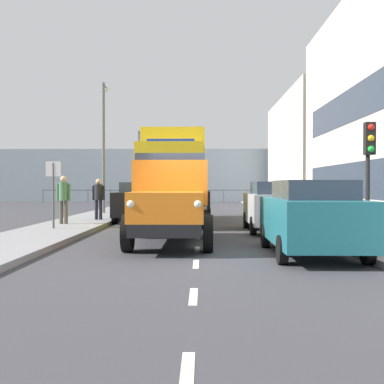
{
  "coord_description": "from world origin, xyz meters",
  "views": [
    {
      "loc": [
        -0.13,
        11.66,
        1.63
      ],
      "look_at": [
        0.25,
        -6.29,
        1.35
      ],
      "focal_mm": 46.31,
      "sensor_mm": 36.0,
      "label": 1
    }
  ],
  "objects_px": {
    "truck_vintage_orange": "(171,201)",
    "traffic_light_near": "(369,154)",
    "lamp_post_promenade": "(104,136)",
    "pedestrian_with_bag": "(98,196)",
    "lorry_cargo_yellow": "(175,174)",
    "lamp_post_far": "(139,159)",
    "street_sign": "(53,183)",
    "car_silver_kerbside_1": "(274,206)",
    "car_black_oppositeside_0": "(140,201)",
    "car_navy_oppositeside_2": "(162,195)",
    "pedestrian_in_dark_coat": "(63,195)",
    "car_teal_kerbside_near": "(311,216)",
    "car_grey_oppositeside_1": "(155,197)"
  },
  "relations": [
    {
      "from": "pedestrian_with_bag",
      "to": "car_navy_oppositeside_2",
      "type": "bearing_deg",
      "value": -97.13
    },
    {
      "from": "traffic_light_near",
      "to": "street_sign",
      "type": "height_order",
      "value": "traffic_light_near"
    },
    {
      "from": "lamp_post_promenade",
      "to": "car_silver_kerbside_1",
      "type": "bearing_deg",
      "value": 131.19
    },
    {
      "from": "truck_vintage_orange",
      "to": "street_sign",
      "type": "xyz_separation_m",
      "value": [
        4.18,
        -3.37,
        0.5
      ]
    },
    {
      "from": "car_navy_oppositeside_2",
      "to": "pedestrian_in_dark_coat",
      "type": "height_order",
      "value": "pedestrian_in_dark_coat"
    },
    {
      "from": "car_silver_kerbside_1",
      "to": "street_sign",
      "type": "relative_size",
      "value": 1.8
    },
    {
      "from": "car_navy_oppositeside_2",
      "to": "pedestrian_with_bag",
      "type": "xyz_separation_m",
      "value": [
        1.63,
        13.07,
        0.26
      ]
    },
    {
      "from": "lorry_cargo_yellow",
      "to": "lamp_post_far",
      "type": "distance_m",
      "value": 18.0
    },
    {
      "from": "truck_vintage_orange",
      "to": "street_sign",
      "type": "bearing_deg",
      "value": -38.85
    },
    {
      "from": "car_teal_kerbside_near",
      "to": "car_silver_kerbside_1",
      "type": "relative_size",
      "value": 1.07
    },
    {
      "from": "pedestrian_in_dark_coat",
      "to": "street_sign",
      "type": "distance_m",
      "value": 1.99
    },
    {
      "from": "car_silver_kerbside_1",
      "to": "car_navy_oppositeside_2",
      "type": "height_order",
      "value": "same"
    },
    {
      "from": "lamp_post_far",
      "to": "street_sign",
      "type": "xyz_separation_m",
      "value": [
        0.07,
        22.05,
        -1.9
      ]
    },
    {
      "from": "car_grey_oppositeside_1",
      "to": "truck_vintage_orange",
      "type": "bearing_deg",
      "value": 97.19
    },
    {
      "from": "car_teal_kerbside_near",
      "to": "street_sign",
      "type": "distance_m",
      "value": 9.13
    },
    {
      "from": "pedestrian_with_bag",
      "to": "street_sign",
      "type": "height_order",
      "value": "street_sign"
    },
    {
      "from": "pedestrian_with_bag",
      "to": "car_grey_oppositeside_1",
      "type": "bearing_deg",
      "value": -102.16
    },
    {
      "from": "truck_vintage_orange",
      "to": "car_navy_oppositeside_2",
      "type": "height_order",
      "value": "truck_vintage_orange"
    },
    {
      "from": "car_black_oppositeside_0",
      "to": "street_sign",
      "type": "relative_size",
      "value": 1.94
    },
    {
      "from": "truck_vintage_orange",
      "to": "traffic_light_near",
      "type": "height_order",
      "value": "traffic_light_near"
    },
    {
      "from": "lorry_cargo_yellow",
      "to": "car_grey_oppositeside_1",
      "type": "height_order",
      "value": "lorry_cargo_yellow"
    },
    {
      "from": "pedestrian_with_bag",
      "to": "traffic_light_near",
      "type": "bearing_deg",
      "value": 142.81
    },
    {
      "from": "car_teal_kerbside_near",
      "to": "car_navy_oppositeside_2",
      "type": "xyz_separation_m",
      "value": [
        5.23,
        -22.4,
        -0.0
      ]
    },
    {
      "from": "traffic_light_near",
      "to": "lamp_post_promenade",
      "type": "xyz_separation_m",
      "value": [
        9.78,
        -11.95,
        1.7
      ]
    },
    {
      "from": "car_teal_kerbside_near",
      "to": "pedestrian_with_bag",
      "type": "bearing_deg",
      "value": -53.7
    },
    {
      "from": "street_sign",
      "to": "lamp_post_promenade",
      "type": "bearing_deg",
      "value": -89.18
    },
    {
      "from": "car_black_oppositeside_0",
      "to": "pedestrian_in_dark_coat",
      "type": "distance_m",
      "value": 4.02
    },
    {
      "from": "traffic_light_near",
      "to": "lamp_post_promenade",
      "type": "bearing_deg",
      "value": -50.68
    },
    {
      "from": "lamp_post_promenade",
      "to": "car_grey_oppositeside_1",
      "type": "bearing_deg",
      "value": -134.14
    },
    {
      "from": "car_grey_oppositeside_1",
      "to": "lamp_post_promenade",
      "type": "xyz_separation_m",
      "value": [
        2.4,
        2.48,
        3.27
      ]
    },
    {
      "from": "car_teal_kerbside_near",
      "to": "pedestrian_with_bag",
      "type": "relative_size",
      "value": 2.55
    },
    {
      "from": "car_silver_kerbside_1",
      "to": "lamp_post_promenade",
      "type": "bearing_deg",
      "value": -48.81
    },
    {
      "from": "car_black_oppositeside_0",
      "to": "lorry_cargo_yellow",
      "type": "bearing_deg",
      "value": 160.43
    },
    {
      "from": "car_black_oppositeside_0",
      "to": "traffic_light_near",
      "type": "distance_m",
      "value": 10.81
    },
    {
      "from": "car_grey_oppositeside_1",
      "to": "street_sign",
      "type": "bearing_deg",
      "value": 79.08
    },
    {
      "from": "car_teal_kerbside_near",
      "to": "lamp_post_far",
      "type": "height_order",
      "value": "lamp_post_far"
    },
    {
      "from": "lorry_cargo_yellow",
      "to": "traffic_light_near",
      "type": "distance_m",
      "value": 9.23
    },
    {
      "from": "truck_vintage_orange",
      "to": "pedestrian_in_dark_coat",
      "type": "height_order",
      "value": "truck_vintage_orange"
    },
    {
      "from": "car_silver_kerbside_1",
      "to": "lorry_cargo_yellow",
      "type": "bearing_deg",
      "value": -47.26
    },
    {
      "from": "lorry_cargo_yellow",
      "to": "car_silver_kerbside_1",
      "type": "xyz_separation_m",
      "value": [
        -3.65,
        3.94,
        -1.18
      ]
    },
    {
      "from": "car_silver_kerbside_1",
      "to": "lamp_post_promenade",
      "type": "relative_size",
      "value": 0.6
    },
    {
      "from": "truck_vintage_orange",
      "to": "car_black_oppositeside_0",
      "type": "height_order",
      "value": "truck_vintage_orange"
    },
    {
      "from": "lamp_post_promenade",
      "to": "pedestrian_with_bag",
      "type": "bearing_deg",
      "value": 98.58
    },
    {
      "from": "car_teal_kerbside_near",
      "to": "lamp_post_promenade",
      "type": "height_order",
      "value": "lamp_post_promenade"
    },
    {
      "from": "car_teal_kerbside_near",
      "to": "street_sign",
      "type": "height_order",
      "value": "street_sign"
    },
    {
      "from": "lorry_cargo_yellow",
      "to": "truck_vintage_orange",
      "type": "bearing_deg",
      "value": 92.39
    },
    {
      "from": "car_grey_oppositeside_1",
      "to": "traffic_light_near",
      "type": "bearing_deg",
      "value": 117.1
    },
    {
      "from": "truck_vintage_orange",
      "to": "pedestrian_with_bag",
      "type": "height_order",
      "value": "truck_vintage_orange"
    },
    {
      "from": "lorry_cargo_yellow",
      "to": "lamp_post_promenade",
      "type": "height_order",
      "value": "lamp_post_promenade"
    },
    {
      "from": "truck_vintage_orange",
      "to": "car_silver_kerbside_1",
      "type": "distance_m",
      "value": 5.16
    }
  ]
}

